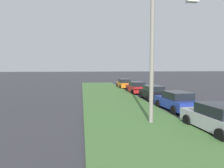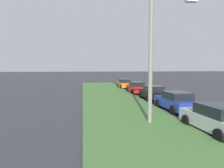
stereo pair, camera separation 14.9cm
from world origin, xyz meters
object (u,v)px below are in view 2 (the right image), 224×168
Objects in this scene: parked_car_black at (153,93)px; streetlight at (157,49)px; parked_car_blue at (176,101)px; parked_car_orange at (125,84)px; parked_car_silver at (217,119)px; parked_car_red at (137,88)px.

streetlight is (-8.78, 2.90, 3.67)m from parked_car_black.
parked_car_blue is at bearing -178.74° from parked_car_black.
parked_car_black is at bearing -18.25° from streetlight.
parked_car_blue and parked_car_orange have the same top height.
parked_car_silver is at bearing 179.97° from parked_car_orange.
parked_car_silver is at bearing 173.61° from parked_car_blue.
parked_car_blue is 1.01× the size of parked_car_red.
parked_car_blue is at bearing -178.74° from parked_car_orange.
parked_car_black is 12.04m from parked_car_orange.
parked_car_orange is (22.79, 0.17, 0.00)m from parked_car_silver.
streetlight is (-3.50, 2.92, 3.67)m from parked_car_blue.
parked_car_orange is 21.27m from streetlight.
parked_car_black is at bearing -178.09° from parked_car_orange.
parked_car_silver is 1.00× the size of parked_car_blue.
streetlight reaches higher than parked_car_red.
parked_car_blue is 17.32m from parked_car_orange.
streetlight is at bearing 137.41° from parked_car_blue.
parked_car_black is 5.68m from parked_car_red.
streetlight is at bearing 168.46° from parked_car_red.
parked_car_black is at bearing -4.83° from parked_car_silver.
parked_car_blue is 1.02× the size of parked_car_orange.
parked_car_red is at bearing -178.02° from parked_car_orange.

